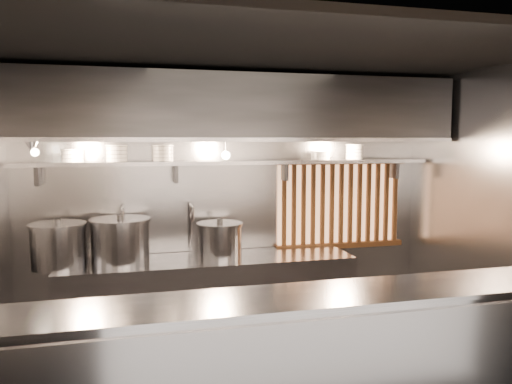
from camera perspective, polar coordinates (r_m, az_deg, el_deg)
name	(u,v)px	position (r m, az deg, el deg)	size (l,w,h in m)	color
ceiling	(266,53)	(4.09, 1.15, 15.58)	(4.50, 4.50, 0.00)	black
wall_back	(230,205)	(5.54, -3.00, -1.49)	(4.50, 4.50, 0.00)	gray
wall_right	(499,218)	(5.16, 26.02, -2.64)	(3.00, 3.00, 0.00)	gray
serving_counter	(304,379)	(3.48, 5.55, -20.53)	(4.50, 0.56, 1.13)	#96969B
cooking_bench	(209,301)	(5.34, -5.38, -12.26)	(3.00, 0.70, 0.90)	#96969B
bowl_shelf	(233,162)	(5.32, -2.65, 3.40)	(4.40, 0.34, 0.04)	#96969B
exhaust_hood	(237,110)	(5.11, -2.17, 9.40)	(4.40, 0.81, 0.65)	#2D2D30
wood_screen	(340,204)	(5.89, 9.61, -1.32)	(1.56, 0.09, 1.04)	#EEA36B
faucet_left	(123,219)	(5.31, -14.97, -3.02)	(0.04, 0.30, 0.50)	silver
faucet_right	(191,217)	(5.35, -7.45, -2.81)	(0.04, 0.30, 0.50)	silver
heat_lamp	(32,146)	(4.81, -24.27, 4.85)	(0.25, 0.35, 0.20)	#96969B
pendant_bulb	(226,155)	(5.18, -3.47, 4.23)	(0.09, 0.09, 0.19)	#2D2D30
stock_pot_left	(58,245)	(5.16, -21.65, -5.66)	(0.66, 0.66, 0.47)	#96969B
stock_pot_mid	(121,240)	(5.16, -15.21, -5.35)	(0.74, 0.74, 0.48)	#96969B
stock_pot_right	(220,240)	(5.24, -4.14, -5.45)	(0.50, 0.50, 0.40)	#96969B
bowl_stack_0	(73,155)	(5.24, -20.22, 3.94)	(0.23, 0.23, 0.13)	white
bowl_stack_1	(117,153)	(5.21, -15.63, 4.28)	(0.22, 0.22, 0.17)	white
bowl_stack_2	(163,153)	(5.22, -10.57, 4.41)	(0.22, 0.22, 0.17)	white
bowl_stack_3	(320,155)	(5.60, 7.37, 4.17)	(0.22, 0.22, 0.09)	white
bowl_stack_4	(354,152)	(5.76, 11.17, 4.53)	(0.20, 0.20, 0.17)	white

